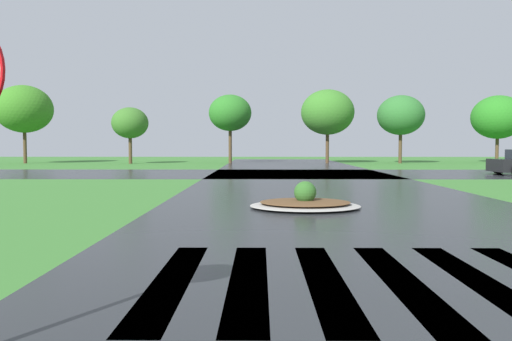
{
  "coord_description": "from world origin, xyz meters",
  "views": [
    {
      "loc": [
        -2.11,
        -2.16,
        1.61
      ],
      "look_at": [
        -2.23,
        11.44,
        0.87
      ],
      "focal_mm": 34.39,
      "sensor_mm": 36.0,
      "label": 1
    }
  ],
  "objects": [
    {
      "name": "background_treeline",
      "position": [
        -0.76,
        39.21,
        4.16
      ],
      "size": [
        44.62,
        6.19,
        6.5
      ],
      "color": "#4C3823",
      "rests_on": "ground"
    },
    {
      "name": "crosswalk_stripes",
      "position": [
        0.0,
        3.55,
        0.0
      ],
      "size": [
        6.75,
        3.6,
        0.01
      ],
      "color": "white",
      "rests_on": "ground"
    },
    {
      "name": "median_island",
      "position": [
        -0.99,
        10.09,
        0.13
      ],
      "size": [
        2.78,
        2.26,
        0.68
      ],
      "color": "#9E9B93",
      "rests_on": "ground"
    },
    {
      "name": "asphalt_cross_road",
      "position": [
        0.0,
        24.45,
        0.0
      ],
      "size": [
        90.0,
        8.6,
        0.01
      ],
      "primitive_type": "cube",
      "color": "#232628",
      "rests_on": "ground"
    },
    {
      "name": "asphalt_roadway",
      "position": [
        0.0,
        10.0,
        0.0
      ],
      "size": [
        9.56,
        80.0,
        0.01
      ],
      "primitive_type": "cube",
      "color": "#232628",
      "rests_on": "ground"
    }
  ]
}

